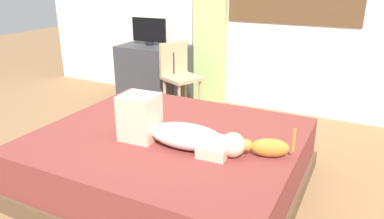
# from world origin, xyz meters

# --- Properties ---
(ground_plane) EXTENTS (16.00, 16.00, 0.00)m
(ground_plane) POSITION_xyz_m (0.00, 0.00, 0.00)
(ground_plane) COLOR olive
(bed) EXTENTS (2.01, 1.74, 0.46)m
(bed) POSITION_xyz_m (0.06, 0.13, 0.23)
(bed) COLOR brown
(bed) RESTS_ON ground
(person_lying) EXTENTS (0.94, 0.30, 0.34)m
(person_lying) POSITION_xyz_m (0.19, -0.02, 0.57)
(person_lying) COLOR silver
(person_lying) RESTS_ON bed
(cat) EXTENTS (0.34, 0.19, 0.21)m
(cat) POSITION_xyz_m (0.84, 0.10, 0.53)
(cat) COLOR #C67A2D
(cat) RESTS_ON bed
(desk) EXTENTS (0.90, 0.56, 0.74)m
(desk) POSITION_xyz_m (-1.19, 1.90, 0.37)
(desk) COLOR #38383D
(desk) RESTS_ON ground
(tv_monitor) EXTENTS (0.48, 0.10, 0.35)m
(tv_monitor) POSITION_xyz_m (-1.25, 1.90, 0.92)
(tv_monitor) COLOR black
(tv_monitor) RESTS_ON desk
(cup) EXTENTS (0.08, 0.08, 0.08)m
(cup) POSITION_xyz_m (-0.85, 1.89, 0.78)
(cup) COLOR white
(cup) RESTS_ON desk
(chair_by_desk) EXTENTS (0.51, 0.51, 0.86)m
(chair_by_desk) POSITION_xyz_m (-0.67, 1.61, 0.51)
(chair_by_desk) COLOR tan
(chair_by_desk) RESTS_ON ground
(curtain_left) EXTENTS (0.44, 0.06, 2.47)m
(curtain_left) POSITION_xyz_m (-0.53, 2.18, 1.24)
(curtain_left) COLOR #ADCC75
(curtain_left) RESTS_ON ground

